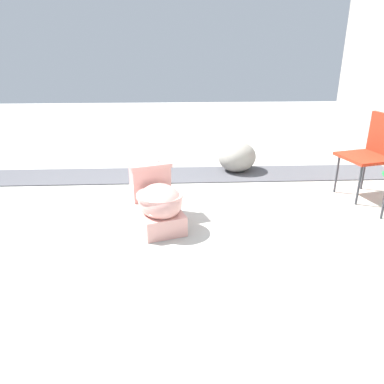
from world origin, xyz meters
name	(u,v)px	position (x,y,z in m)	size (l,w,h in m)	color
ground_plane	(134,219)	(0.00, 0.00, 0.00)	(14.00, 14.00, 0.00)	#A8A59E
gravel_strip	(185,175)	(-1.16, 0.50, 0.01)	(0.56, 8.00, 0.01)	#4C4C51
toilet	(157,201)	(0.13, 0.22, 0.22)	(0.71, 0.55, 0.52)	#E09E93
folding_chair_left	(375,147)	(-0.45, 2.37, 0.51)	(0.53, 0.53, 0.83)	red
boulder_near	(237,157)	(-1.29, 1.14, 0.18)	(0.47, 0.45, 0.37)	gray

